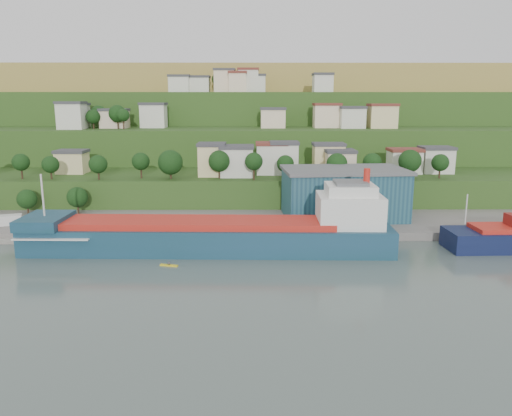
{
  "coord_description": "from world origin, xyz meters",
  "views": [
    {
      "loc": [
        12.16,
        -95.73,
        31.8
      ],
      "look_at": [
        13.0,
        15.0,
        7.9
      ],
      "focal_mm": 35.0,
      "sensor_mm": 36.0,
      "label": 1
    }
  ],
  "objects_px": {
    "cargo_ship_near": "(220,236)",
    "kayak_orange": "(163,257)",
    "warehouse": "(343,193)",
    "caravan": "(7,222)"
  },
  "relations": [
    {
      "from": "cargo_ship_near",
      "to": "kayak_orange",
      "type": "distance_m",
      "value": 12.91
    },
    {
      "from": "cargo_ship_near",
      "to": "kayak_orange",
      "type": "bearing_deg",
      "value": -156.06
    },
    {
      "from": "warehouse",
      "to": "kayak_orange",
      "type": "bearing_deg",
      "value": -150.49
    },
    {
      "from": "caravan",
      "to": "kayak_orange",
      "type": "bearing_deg",
      "value": -47.05
    },
    {
      "from": "cargo_ship_near",
      "to": "warehouse",
      "type": "distance_m",
      "value": 38.71
    },
    {
      "from": "warehouse",
      "to": "caravan",
      "type": "distance_m",
      "value": 84.28
    },
    {
      "from": "warehouse",
      "to": "kayak_orange",
      "type": "height_order",
      "value": "warehouse"
    },
    {
      "from": "cargo_ship_near",
      "to": "kayak_orange",
      "type": "xyz_separation_m",
      "value": [
        -11.62,
        -4.78,
        -2.98
      ]
    },
    {
      "from": "cargo_ship_near",
      "to": "caravan",
      "type": "bearing_deg",
      "value": 165.45
    },
    {
      "from": "caravan",
      "to": "kayak_orange",
      "type": "relative_size",
      "value": 2.14
    }
  ]
}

